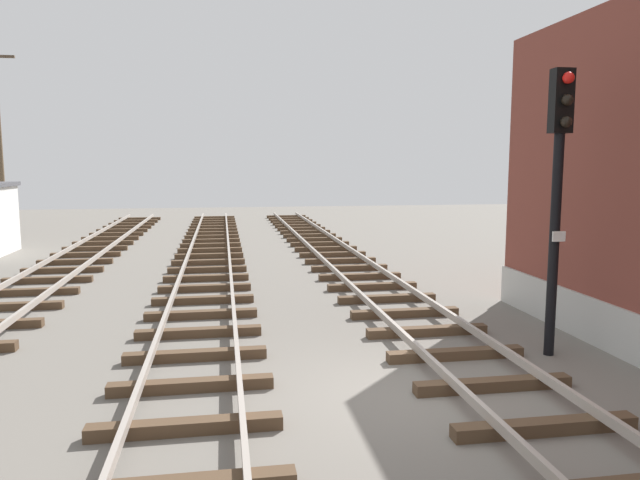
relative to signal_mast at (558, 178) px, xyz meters
The scene contains 4 objects.
ground_plane 4.70m from the signal_mast, 155.32° to the right, with size 80.00×80.00×0.00m, color slate.
track_near_building 3.84m from the signal_mast, 141.15° to the right, with size 2.50×60.96×0.32m.
track_centre 7.20m from the signal_mast, 167.28° to the right, with size 2.50×60.96×0.32m.
signal_mast is the anchor object (origin of this frame).
Camera 1 is at (-2.70, -8.15, 3.45)m, focal length 33.14 mm.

